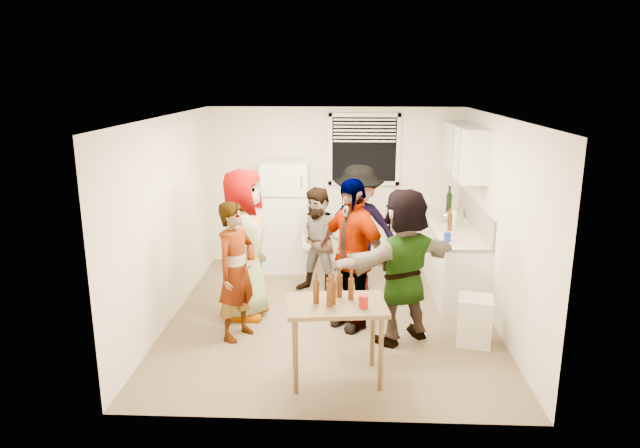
{
  "coord_description": "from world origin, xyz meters",
  "views": [
    {
      "loc": [
        0.16,
        -6.7,
        2.95
      ],
      "look_at": [
        -0.15,
        0.25,
        1.15
      ],
      "focal_mm": 32.0,
      "sensor_mm": 36.0,
      "label": 1
    }
  ],
  "objects_px": {
    "wine_bottle": "(448,214)",
    "blue_cup": "(447,242)",
    "red_cup": "(363,307)",
    "guest_orange": "(401,339)",
    "trash_bin": "(474,322)",
    "beer_bottle_counter": "(449,231)",
    "guest_back_left": "(320,293)",
    "beer_bottle_table": "(351,299)",
    "kettle": "(446,221)",
    "guest_black": "(351,325)",
    "refrigerator": "(286,216)",
    "serving_table": "(336,378)",
    "guest_grey": "(246,315)",
    "guest_back_right": "(357,291)",
    "guest_stripe": "(239,336)"
  },
  "relations": [
    {
      "from": "kettle",
      "to": "blue_cup",
      "type": "height_order",
      "value": "kettle"
    },
    {
      "from": "beer_bottle_table",
      "to": "guest_black",
      "type": "height_order",
      "value": "beer_bottle_table"
    },
    {
      "from": "beer_bottle_table",
      "to": "guest_stripe",
      "type": "distance_m",
      "value": 1.73
    },
    {
      "from": "blue_cup",
      "to": "guest_orange",
      "type": "distance_m",
      "value": 1.48
    },
    {
      "from": "beer_bottle_table",
      "to": "guest_orange",
      "type": "xyz_separation_m",
      "value": [
        0.6,
        0.82,
        -0.81
      ]
    },
    {
      "from": "refrigerator",
      "to": "wine_bottle",
      "type": "relative_size",
      "value": 5.18
    },
    {
      "from": "beer_bottle_table",
      "to": "red_cup",
      "type": "bearing_deg",
      "value": -59.46
    },
    {
      "from": "refrigerator",
      "to": "guest_back_right",
      "type": "height_order",
      "value": "refrigerator"
    },
    {
      "from": "serving_table",
      "to": "guest_black",
      "type": "distance_m",
      "value": 1.29
    },
    {
      "from": "beer_bottle_table",
      "to": "red_cup",
      "type": "xyz_separation_m",
      "value": [
        0.12,
        -0.2,
        0.0
      ]
    },
    {
      "from": "refrigerator",
      "to": "guest_back_left",
      "type": "bearing_deg",
      "value": -61.64
    },
    {
      "from": "beer_bottle_counter",
      "to": "wine_bottle",
      "type": "bearing_deg",
      "value": 81.15
    },
    {
      "from": "guest_orange",
      "to": "refrigerator",
      "type": "bearing_deg",
      "value": -90.57
    },
    {
      "from": "kettle",
      "to": "guest_grey",
      "type": "distance_m",
      "value": 3.22
    },
    {
      "from": "guest_grey",
      "to": "guest_orange",
      "type": "relative_size",
      "value": 1.06
    },
    {
      "from": "blue_cup",
      "to": "guest_back_left",
      "type": "height_order",
      "value": "blue_cup"
    },
    {
      "from": "serving_table",
      "to": "wine_bottle",
      "type": "bearing_deg",
      "value": 64.05
    },
    {
      "from": "blue_cup",
      "to": "red_cup",
      "type": "distance_m",
      "value": 2.29
    },
    {
      "from": "trash_bin",
      "to": "serving_table",
      "type": "height_order",
      "value": "trash_bin"
    },
    {
      "from": "refrigerator",
      "to": "guest_back_left",
      "type": "xyz_separation_m",
      "value": [
        0.57,
        -1.06,
        -0.85
      ]
    },
    {
      "from": "trash_bin",
      "to": "guest_back_left",
      "type": "xyz_separation_m",
      "value": [
        -1.82,
        1.48,
        -0.25
      ]
    },
    {
      "from": "blue_cup",
      "to": "beer_bottle_table",
      "type": "bearing_deg",
      "value": -124.81
    },
    {
      "from": "wine_bottle",
      "to": "guest_back_left",
      "type": "height_order",
      "value": "wine_bottle"
    },
    {
      "from": "blue_cup",
      "to": "red_cup",
      "type": "relative_size",
      "value": 0.97
    },
    {
      "from": "kettle",
      "to": "guest_back_left",
      "type": "relative_size",
      "value": 0.15
    },
    {
      "from": "wine_bottle",
      "to": "blue_cup",
      "type": "distance_m",
      "value": 1.54
    },
    {
      "from": "beer_bottle_table",
      "to": "guest_stripe",
      "type": "xyz_separation_m",
      "value": [
        -1.3,
        0.8,
        -0.81
      ]
    },
    {
      "from": "refrigerator",
      "to": "guest_orange",
      "type": "height_order",
      "value": "refrigerator"
    },
    {
      "from": "beer_bottle_counter",
      "to": "guest_back_left",
      "type": "distance_m",
      "value": 2.0
    },
    {
      "from": "wine_bottle",
      "to": "guest_black",
      "type": "distance_m",
      "value": 2.76
    },
    {
      "from": "refrigerator",
      "to": "beer_bottle_table",
      "type": "bearing_deg",
      "value": -73.42
    },
    {
      "from": "wine_bottle",
      "to": "guest_stripe",
      "type": "height_order",
      "value": "wine_bottle"
    },
    {
      "from": "trash_bin",
      "to": "red_cup",
      "type": "bearing_deg",
      "value": -143.43
    },
    {
      "from": "beer_bottle_counter",
      "to": "serving_table",
      "type": "xyz_separation_m",
      "value": [
        -1.51,
        -2.45,
        -0.9
      ]
    },
    {
      "from": "guest_black",
      "to": "guest_orange",
      "type": "height_order",
      "value": "guest_orange"
    },
    {
      "from": "guest_stripe",
      "to": "guest_orange",
      "type": "height_order",
      "value": "guest_orange"
    },
    {
      "from": "guest_stripe",
      "to": "guest_orange",
      "type": "bearing_deg",
      "value": -61.05
    },
    {
      "from": "blue_cup",
      "to": "trash_bin",
      "type": "distance_m",
      "value": 1.23
    },
    {
      "from": "wine_bottle",
      "to": "kettle",
      "type": "bearing_deg",
      "value": -102.93
    },
    {
      "from": "refrigerator",
      "to": "beer_bottle_counter",
      "type": "bearing_deg",
      "value": -22.04
    },
    {
      "from": "trash_bin",
      "to": "guest_black",
      "type": "relative_size",
      "value": 0.3
    },
    {
      "from": "wine_bottle",
      "to": "serving_table",
      "type": "relative_size",
      "value": 0.34
    },
    {
      "from": "refrigerator",
      "to": "guest_black",
      "type": "relative_size",
      "value": 0.93
    },
    {
      "from": "guest_grey",
      "to": "guest_back_right",
      "type": "distance_m",
      "value": 1.68
    },
    {
      "from": "serving_table",
      "to": "guest_back_right",
      "type": "relative_size",
      "value": 0.53
    },
    {
      "from": "trash_bin",
      "to": "kettle",
      "type": "bearing_deg",
      "value": 89.78
    },
    {
      "from": "trash_bin",
      "to": "guest_black",
      "type": "xyz_separation_m",
      "value": [
        -1.4,
        0.41,
        -0.25
      ]
    },
    {
      "from": "kettle",
      "to": "serving_table",
      "type": "bearing_deg",
      "value": -111.87
    },
    {
      "from": "trash_bin",
      "to": "serving_table",
      "type": "distance_m",
      "value": 1.8
    },
    {
      "from": "serving_table",
      "to": "beer_bottle_table",
      "type": "relative_size",
      "value": 4.4
    }
  ]
}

